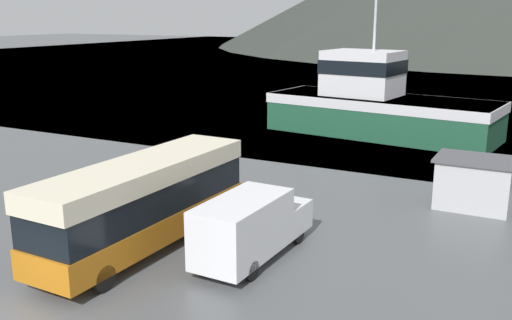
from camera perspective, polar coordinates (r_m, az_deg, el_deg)
name	(u,v)px	position (r m, az deg, el deg)	size (l,w,h in m)	color
water_surface	(497,52)	(151.15, 22.98, 9.88)	(240.00, 240.00, 0.00)	slate
tour_bus	(145,200)	(22.00, -11.06, -3.93)	(2.81, 10.15, 3.41)	#B26614
delivery_van	(251,225)	(20.79, -0.52, -6.56)	(2.16, 6.03, 2.44)	silver
fishing_boat	(377,104)	(43.38, 12.04, 5.48)	(17.25, 7.95, 11.52)	#1E5138
storage_bin	(115,196)	(26.70, -13.96, -3.55)	(1.19, 1.00, 1.38)	olive
dock_kiosk	(474,182)	(28.19, 20.95, -2.11)	(3.52, 2.72, 2.35)	#B2B2B7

